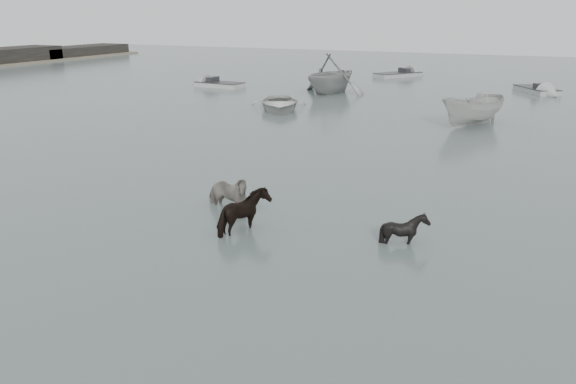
{
  "coord_description": "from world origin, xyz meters",
  "views": [
    {
      "loc": [
        4.82,
        -11.61,
        5.65
      ],
      "look_at": [
        -1.05,
        1.49,
        1.0
      ],
      "focal_mm": 35.0,
      "sensor_mm": 36.0,
      "label": 1
    }
  ],
  "objects_px": {
    "pony_dark": "(245,208)",
    "pony_black": "(405,223)",
    "pony_pinto": "(227,186)",
    "rowboat_lead": "(279,101)"
  },
  "relations": [
    {
      "from": "pony_dark",
      "to": "pony_pinto",
      "type": "bearing_deg",
      "value": 36.24
    },
    {
      "from": "pony_black",
      "to": "pony_dark",
      "type": "bearing_deg",
      "value": 123.93
    },
    {
      "from": "pony_pinto",
      "to": "pony_dark",
      "type": "height_order",
      "value": "pony_pinto"
    },
    {
      "from": "rowboat_lead",
      "to": "pony_black",
      "type": "bearing_deg",
      "value": -81.63
    },
    {
      "from": "pony_pinto",
      "to": "rowboat_lead",
      "type": "xyz_separation_m",
      "value": [
        -6.06,
        16.62,
        -0.21
      ]
    },
    {
      "from": "pony_black",
      "to": "rowboat_lead",
      "type": "height_order",
      "value": "pony_black"
    },
    {
      "from": "pony_dark",
      "to": "pony_black",
      "type": "height_order",
      "value": "pony_dark"
    },
    {
      "from": "pony_pinto",
      "to": "pony_black",
      "type": "height_order",
      "value": "pony_pinto"
    },
    {
      "from": "pony_pinto",
      "to": "pony_black",
      "type": "xyz_separation_m",
      "value": [
        5.44,
        -0.47,
        -0.15
      ]
    },
    {
      "from": "pony_black",
      "to": "rowboat_lead",
      "type": "distance_m",
      "value": 20.59
    }
  ]
}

